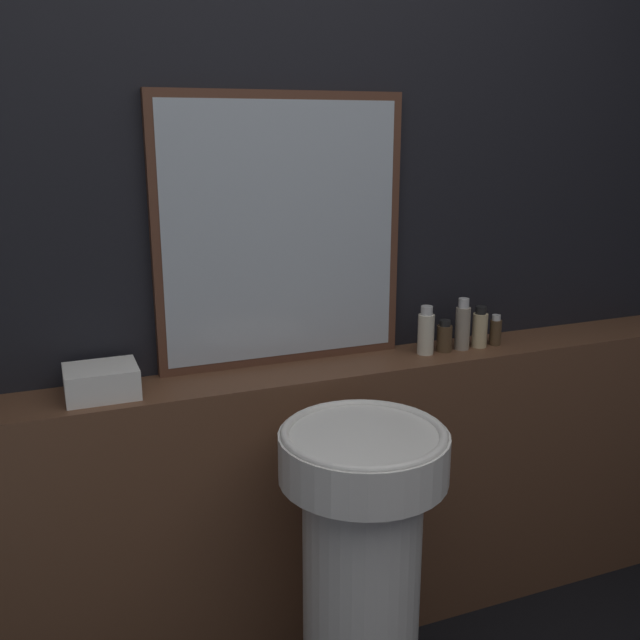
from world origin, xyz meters
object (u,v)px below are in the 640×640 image
Objects in this scene: lotion_bottle at (463,326)px; hand_soap_bottle at (495,331)px; pedestal_sink at (362,568)px; shampoo_bottle at (426,332)px; body_wash_bottle at (480,328)px; mirror at (282,232)px; towel_stack at (101,381)px; conditioner_bottle at (444,337)px.

lotion_bottle is 1.65× the size of hand_soap_bottle.
pedestal_sink is 5.75× the size of shampoo_bottle.
lotion_bottle reaches higher than body_wash_bottle.
mirror is 4.20× the size of towel_stack.
mirror is at bearing 9.70° from towel_stack.
pedestal_sink is at bearing -134.94° from shampoo_bottle.
conditioner_bottle is at bearing -10.28° from mirror.
shampoo_bottle is at bearing 180.00° from conditioner_bottle.
towel_stack is 1.86× the size of hand_soap_bottle.
body_wash_bottle is at bearing 0.00° from conditioner_bottle.
mirror reaches higher than shampoo_bottle.
body_wash_bottle is 0.06m from hand_soap_bottle.
lotion_bottle is 1.24× the size of body_wash_bottle.
body_wash_bottle reaches higher than hand_soap_bottle.
mirror is at bearing 168.18° from shampoo_bottle.
pedestal_sink is 0.83m from lotion_bottle.
hand_soap_bottle is at bearing -0.00° from body_wash_bottle.
body_wash_bottle reaches higher than conditioner_bottle.
shampoo_bottle is (0.44, -0.09, -0.32)m from mirror.
conditioner_bottle reaches higher than hand_soap_bottle.
body_wash_bottle is (0.64, -0.09, -0.33)m from mirror.
lotion_bottle is 0.13m from hand_soap_bottle.
conditioner_bottle is at bearing 180.00° from hand_soap_bottle.
conditioner_bottle is (0.47, 0.40, 0.46)m from pedestal_sink.
pedestal_sink is at bearing -34.84° from towel_stack.
pedestal_sink is 8.80× the size of hand_soap_bottle.
mirror is 0.79m from hand_soap_bottle.
shampoo_bottle is 0.26m from hand_soap_bottle.
conditioner_bottle is 0.13m from body_wash_bottle.
pedestal_sink is 0.84m from towel_stack.
pedestal_sink is at bearing -85.52° from mirror.
lotion_bottle reaches higher than conditioner_bottle.
pedestal_sink is 6.59× the size of body_wash_bottle.
mirror is 7.70× the size of conditioner_bottle.
mirror is 0.65m from towel_stack.
conditioner_bottle is (1.05, 0.00, 0.01)m from towel_stack.
lotion_bottle is at bearing 0.00° from conditioner_bottle.
shampoo_bottle is 0.20m from body_wash_bottle.
hand_soap_bottle is (0.19, 0.00, -0.00)m from conditioner_bottle.
lotion_bottle reaches higher than shampoo_bottle.
towel_stack is (-0.54, -0.09, -0.35)m from mirror.
towel_stack is at bearing -170.30° from mirror.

